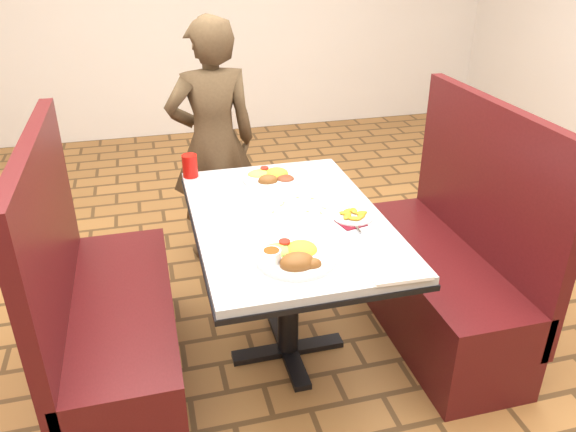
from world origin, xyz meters
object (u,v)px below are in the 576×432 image
Objects in this scene: near_dinner_plate at (294,253)px; red_tumbler at (190,166)px; booth_bench_right at (443,273)px; booth_bench_left at (110,324)px; far_dinner_plate at (272,175)px; dining_table at (288,235)px; diner_person at (213,143)px; plantain_plate at (353,216)px.

near_dinner_plate is 2.65× the size of red_tumbler.
red_tumbler is (-1.16, 0.55, 0.48)m from booth_bench_right.
booth_bench_left is 10.56× the size of red_tumbler.
booth_bench_right is 0.98m from far_dinner_plate.
red_tumbler is (-0.36, 0.55, 0.15)m from dining_table.
diner_person is (-0.18, 1.06, 0.08)m from dining_table.
red_tumbler is at bearing 159.46° from far_dinner_plate.
diner_person is (-0.97, 1.06, 0.40)m from booth_bench_right.
plantain_plate is at bearing 39.31° from near_dinner_plate.
booth_bench_right is at bearing -27.46° from far_dinner_plate.
red_tumbler reaches higher than dining_table.
plantain_plate reaches higher than dining_table.
booth_bench_right reaches higher than red_tumbler.
far_dinner_plate is (-0.78, 0.40, 0.45)m from booth_bench_right.
dining_table is at bearing -93.30° from far_dinner_plate.
booth_bench_left is 1.60m from booth_bench_right.
booth_bench_left is at bearing 175.25° from plantain_plate.
far_dinner_plate reaches higher than plantain_plate.
plantain_plate is (0.24, -0.49, -0.02)m from far_dinner_plate.
dining_table is 7.12× the size of plantain_plate.
red_tumbler is (-0.18, -0.51, 0.08)m from diner_person.
red_tumbler is at bearing 134.50° from plantain_plate.
booth_bench_right reaches higher than dining_table.
far_dinner_plate is (0.02, 0.40, 0.12)m from dining_table.
diner_person is at bearing 132.56° from booth_bench_right.
booth_bench_right is at bearing 22.63° from near_dinner_plate.
booth_bench_left reaches higher than red_tumbler.
diner_person is 1.43m from near_dinner_plate.
diner_person is 4.85× the size of near_dinner_plate.
booth_bench_left is at bearing -128.73° from red_tumbler.
near_dinner_plate is 0.95m from red_tumbler.
booth_bench_right reaches higher than near_dinner_plate.
plantain_plate is at bearing -18.50° from dining_table.
red_tumbler is at bearing 123.37° from dining_table.
dining_table is 1.01× the size of booth_bench_right.
diner_person is 0.55m from red_tumbler.
red_tumbler is at bearing 107.64° from near_dinner_plate.
red_tumbler reaches higher than far_dinner_plate.
near_dinner_plate reaches higher than plantain_plate.
far_dinner_plate is (0.09, 0.77, -0.01)m from near_dinner_plate.
near_dinner_plate is (-0.87, -0.36, 0.45)m from booth_bench_right.
diner_person is at bearing 110.95° from plantain_plate.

